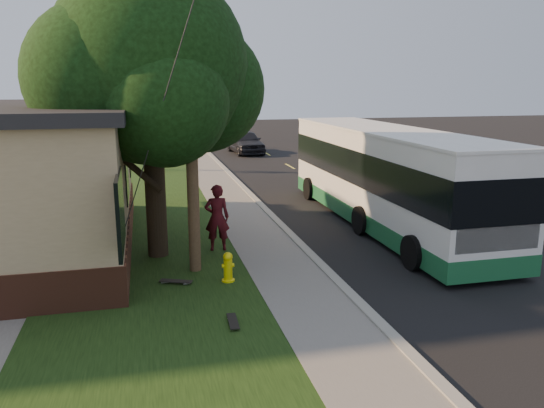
{
  "coord_description": "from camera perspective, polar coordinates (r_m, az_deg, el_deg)",
  "views": [
    {
      "loc": [
        -4.46,
        -12.19,
        4.8
      ],
      "look_at": [
        -1.02,
        1.94,
        1.5
      ],
      "focal_mm": 35.0,
      "sensor_mm": 36.0,
      "label": 1
    }
  ],
  "objects": [
    {
      "name": "sidewalk",
      "position": [
        22.96,
        -4.73,
        0.77
      ],
      "size": [
        2.0,
        80.0,
        0.08
      ],
      "primitive_type": "cube",
      "color": "slate",
      "rests_on": "ground"
    },
    {
      "name": "skateboard_main",
      "position": [
        10.98,
        -4.22,
        -12.48
      ],
      "size": [
        0.22,
        0.75,
        0.07
      ],
      "color": "black",
      "rests_on": "grass_verge"
    },
    {
      "name": "skateboard_spare",
      "position": [
        13.19,
        -10.29,
        -8.19
      ],
      "size": [
        0.82,
        0.49,
        0.08
      ],
      "color": "black",
      "rests_on": "grass_verge"
    },
    {
      "name": "bare_tree_near",
      "position": [
        30.32,
        -11.94,
        7.5
      ],
      "size": [
        1.38,
        1.21,
        4.31
      ],
      "color": "black",
      "rests_on": "grass_verge"
    },
    {
      "name": "road",
      "position": [
        24.23,
        7.03,
        1.27
      ],
      "size": [
        8.0,
        80.0,
        0.01
      ],
      "primitive_type": "cube",
      "color": "black",
      "rests_on": "ground"
    },
    {
      "name": "distant_car",
      "position": [
        37.78,
        -2.9,
        6.72
      ],
      "size": [
        2.27,
        4.95,
        1.64
      ],
      "primitive_type": "imported",
      "rotation": [
        0.0,
        0.0,
        0.07
      ],
      "color": "black",
      "rests_on": "ground"
    },
    {
      "name": "fire_hydrant",
      "position": [
        13.09,
        -4.76,
        -6.77
      ],
      "size": [
        0.32,
        0.32,
        0.74
      ],
      "color": "yellow",
      "rests_on": "grass_verge"
    },
    {
      "name": "bare_tree_far",
      "position": [
        42.31,
        -11.83,
        8.72
      ],
      "size": [
        1.38,
        1.21,
        4.03
      ],
      "color": "black",
      "rests_on": "grass_verge"
    },
    {
      "name": "curb",
      "position": [
        23.13,
        -2.28,
        0.94
      ],
      "size": [
        0.25,
        80.0,
        0.12
      ],
      "primitive_type": "cube",
      "color": "gray",
      "rests_on": "ground"
    },
    {
      "name": "ground",
      "position": [
        13.84,
        6.05,
        -7.59
      ],
      "size": [
        120.0,
        120.0,
        0.0
      ],
      "primitive_type": "plane",
      "color": "black",
      "rests_on": "ground"
    },
    {
      "name": "leafy_tree",
      "position": [
        14.85,
        -12.96,
        13.88
      ],
      "size": [
        6.3,
        6.0,
        7.8
      ],
      "color": "black",
      "rests_on": "grass_verge"
    },
    {
      "name": "grass_verge",
      "position": [
        22.7,
        -13.49,
        0.3
      ],
      "size": [
        5.0,
        80.0,
        0.07
      ],
      "primitive_type": "cube",
      "color": "black",
      "rests_on": "ground"
    },
    {
      "name": "traffic_signal",
      "position": [
        46.49,
        -7.7,
        10.65
      ],
      "size": [
        0.18,
        0.22,
        5.5
      ],
      "color": "#2D2D30",
      "rests_on": "ground"
    },
    {
      "name": "utility_pole",
      "position": [
        13.24,
        -8.88,
        11.9
      ],
      "size": [
        2.86,
        3.21,
        9.07
      ],
      "color": "#473321",
      "rests_on": "ground"
    },
    {
      "name": "skateboarder",
      "position": [
        15.34,
        -5.94,
        -1.47
      ],
      "size": [
        0.74,
        0.52,
        1.95
      ],
      "primitive_type": "imported",
      "rotation": [
        0.0,
        0.0,
        3.06
      ],
      "color": "#450D13",
      "rests_on": "grass_verge"
    },
    {
      "name": "dumpster",
      "position": [
        18.3,
        -22.73,
        -1.48
      ],
      "size": [
        1.44,
        1.23,
        1.13
      ],
      "color": "black",
      "rests_on": "building_lot"
    },
    {
      "name": "transit_bus",
      "position": [
        18.63,
        12.1,
        3.15
      ],
      "size": [
        2.84,
        12.32,
        3.33
      ],
      "color": "silver",
      "rests_on": "ground"
    }
  ]
}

